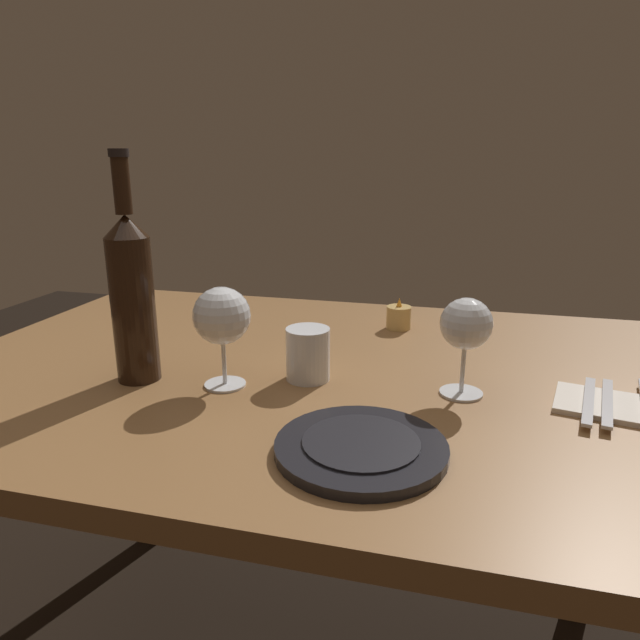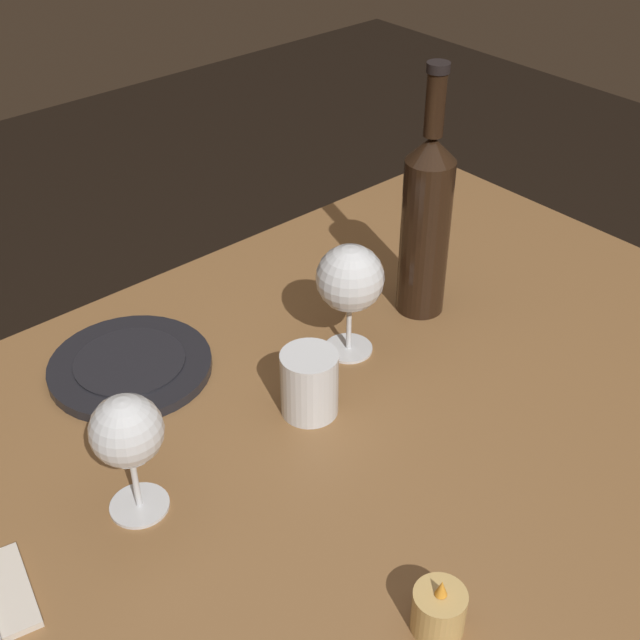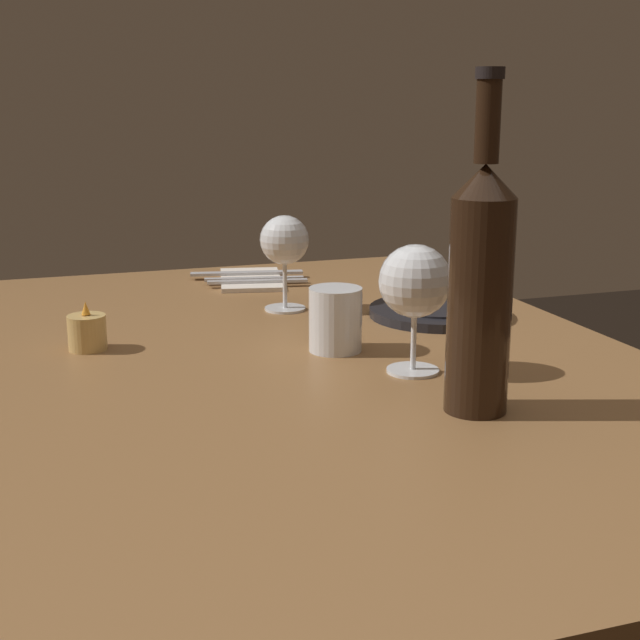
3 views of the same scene
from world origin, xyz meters
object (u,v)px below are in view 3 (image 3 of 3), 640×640
object	(u,v)px
table_knife	(247,273)
folded_napkin	(251,279)
dinner_plate	(438,311)
fork_inner	(254,279)
wine_glass_right	(415,283)
water_tumbler	(335,323)
wine_bottle	(481,283)
fork_outer	(258,281)
wine_glass_left	(284,243)
votive_candle	(87,333)

from	to	relation	value
table_knife	folded_napkin	bearing A→B (deg)	-180.00
dinner_plate	fork_inner	bearing A→B (deg)	33.38
wine_glass_right	water_tumbler	bearing A→B (deg)	26.37
dinner_plate	folded_napkin	xyz separation A→B (m)	(0.35, 0.21, -0.00)
wine_bottle	fork_outer	xyz separation A→B (m)	(0.70, 0.06, -0.13)
fork_inner	fork_outer	size ratio (longest dim) A/B	1.00
wine_glass_left	table_knife	distance (m)	0.28
water_tumbler	folded_napkin	bearing A→B (deg)	-0.33
wine_bottle	votive_candle	distance (m)	0.55
wine_glass_left	dinner_plate	bearing A→B (deg)	-118.67
water_tumbler	dinner_plate	distance (m)	0.25
wine_bottle	votive_candle	world-z (taller)	wine_bottle
fork_inner	dinner_plate	bearing A→B (deg)	-146.62
dinner_plate	wine_bottle	bearing A→B (deg)	159.52
dinner_plate	fork_inner	xyz separation A→B (m)	(0.32, 0.21, 0.00)
votive_candle	fork_inner	xyz separation A→B (m)	(0.34, -0.32, -0.01)
wine_bottle	fork_outer	distance (m)	0.71
dinner_plate	fork_outer	bearing A→B (deg)	35.53
fork_outer	votive_candle	bearing A→B (deg)	134.59
water_tumbler	votive_candle	xyz separation A→B (m)	(0.11, 0.32, -0.02)
fork_outer	table_knife	distance (m)	0.08
wine_glass_right	fork_inner	distance (m)	0.58
wine_glass_right	wine_glass_left	bearing A→B (deg)	9.13
wine_glass_left	fork_outer	xyz separation A→B (m)	(0.18, -0.00, -0.10)
votive_candle	dinner_plate	world-z (taller)	votive_candle
table_knife	fork_outer	bearing A→B (deg)	180.00
folded_napkin	fork_outer	bearing A→B (deg)	180.00
wine_glass_left	wine_bottle	size ratio (longest dim) A/B	0.42
wine_glass_right	table_knife	xyz separation A→B (m)	(0.63, 0.06, -0.10)
wine_bottle	fork_inner	distance (m)	0.74
wine_bottle	dinner_plate	world-z (taller)	wine_bottle
fork_inner	table_knife	world-z (taller)	same
folded_napkin	fork_inner	xyz separation A→B (m)	(-0.03, 0.00, 0.01)
wine_glass_right	dinner_plate	size ratio (longest dim) A/B	0.75
wine_glass_left	water_tumbler	bearing A→B (deg)	179.74
dinner_plate	table_knife	world-z (taller)	dinner_plate
wine_glass_left	folded_napkin	world-z (taller)	wine_glass_left
wine_glass_left	wine_glass_right	bearing A→B (deg)	-170.87
wine_glass_right	table_knife	size ratio (longest dim) A/B	0.77
votive_candle	table_knife	world-z (taller)	votive_candle
wine_bottle	fork_inner	size ratio (longest dim) A/B	2.03
table_knife	votive_candle	bearing A→B (deg)	141.02
wine_glass_right	fork_inner	xyz separation A→B (m)	(0.57, 0.06, -0.10)
wine_bottle	dinner_plate	xyz separation A→B (m)	(0.40, -0.15, -0.14)
water_tumbler	fork_inner	distance (m)	0.45
wine_glass_right	fork_outer	world-z (taller)	wine_glass_right
water_tumbler	table_knife	world-z (taller)	water_tumbler
fork_inner	wine_glass_left	bearing A→B (deg)	179.54
wine_bottle	folded_napkin	distance (m)	0.76
fork_outer	wine_bottle	bearing A→B (deg)	-174.67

